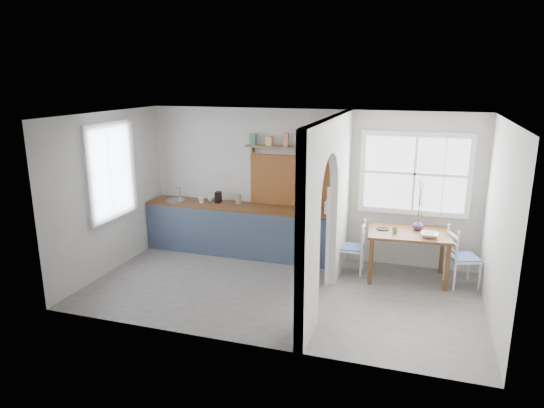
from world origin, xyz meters
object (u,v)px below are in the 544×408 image
(dining_table, at_px, (407,255))
(vase, at_px, (418,225))
(chair_right, at_px, (463,257))
(chair_left, at_px, (352,247))
(kettle, at_px, (329,207))

(dining_table, bearing_deg, vase, 44.66)
(chair_right, bearing_deg, chair_left, 69.72)
(dining_table, height_order, kettle, kettle)
(chair_left, distance_m, kettle, 0.77)
(chair_right, bearing_deg, dining_table, 69.10)
(chair_right, relative_size, vase, 5.29)
(dining_table, distance_m, chair_right, 0.83)
(kettle, distance_m, vase, 1.46)
(dining_table, relative_size, chair_left, 1.44)
(chair_left, distance_m, vase, 1.11)
(dining_table, relative_size, kettle, 5.28)
(chair_left, distance_m, chair_right, 1.70)
(dining_table, distance_m, chair_left, 0.88)
(chair_left, bearing_deg, vase, 96.63)
(chair_right, height_order, kettle, kettle)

